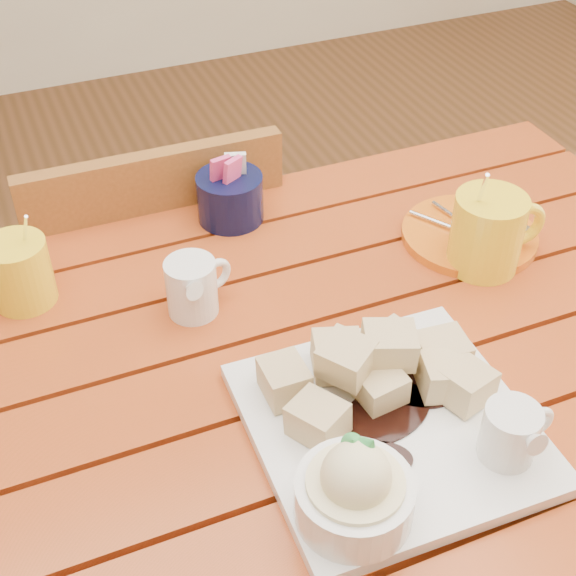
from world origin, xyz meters
name	(u,v)px	position (x,y,z in m)	size (l,w,h in m)	color
table	(308,417)	(0.00, 0.00, 0.64)	(1.20, 0.79, 0.75)	#8B3E12
dessert_plate	(386,427)	(0.02, -0.16, 0.78)	(0.30, 0.30, 0.12)	white
coffee_mug_left	(17,272)	(-0.30, 0.24, 0.80)	(0.11, 0.08, 0.13)	yellow
coffee_mug_right	(489,231)	(0.30, 0.08, 0.81)	(0.14, 0.10, 0.16)	yellow
cream_pitcher	(193,286)	(-0.10, 0.14, 0.79)	(0.09, 0.08, 0.08)	white
sugar_caddy	(230,196)	(0.01, 0.32, 0.79)	(0.10, 0.10, 0.11)	black
orange_saucer	(471,235)	(0.31, 0.13, 0.76)	(0.19, 0.19, 0.02)	orange
chair_far	(158,305)	(-0.08, 0.49, 0.47)	(0.40, 0.40, 0.84)	brown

